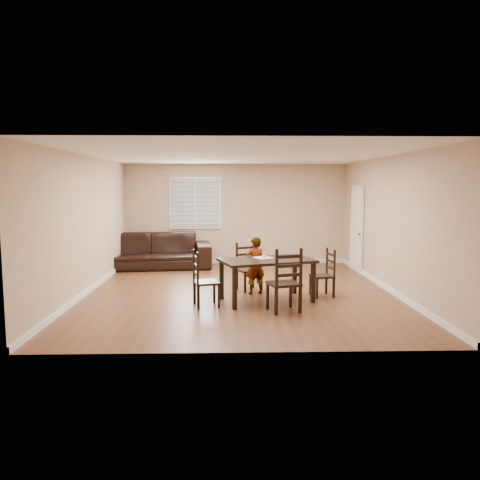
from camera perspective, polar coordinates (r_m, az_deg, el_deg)
name	(u,v)px	position (r m, az deg, el deg)	size (l,w,h in m)	color
ground	(239,291)	(9.46, -0.07, -6.25)	(7.00, 7.00, 0.00)	brown
room	(241,201)	(9.41, 0.11, 4.79)	(6.04, 7.04, 2.72)	tan
dining_table	(267,264)	(8.55, 3.28, -2.93)	(1.86, 1.38, 0.78)	black
chair_near	(246,268)	(9.55, 0.79, -3.45)	(0.57, 0.55, 0.96)	black
chair_far	(287,284)	(7.78, 5.73, -5.34)	(0.60, 0.58, 1.09)	black
chair_left	(200,281)	(8.21, -4.93, -5.04)	(0.51, 0.53, 0.99)	black
chair_right	(327,275)	(9.13, 10.59, -4.17)	(0.45, 0.48, 0.91)	black
child	(255,266)	(9.12, 1.85, -3.14)	(0.41, 0.27, 1.12)	gray
napkin	(263,258)	(8.71, 2.82, -2.16)	(0.29, 0.29, 0.00)	beige
donut	(264,256)	(8.71, 2.95, -2.00)	(0.11, 0.11, 0.04)	#C28B45
sofa	(150,251)	(12.24, -10.86, -1.30)	(3.08, 1.20, 0.90)	black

